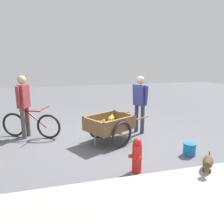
% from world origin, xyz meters
% --- Properties ---
extents(ground_plane, '(24.00, 24.00, 0.00)m').
position_xyz_m(ground_plane, '(0.00, 0.00, 0.00)').
color(ground_plane, '#56565B').
extents(curb_strip, '(12.00, 2.40, 0.12)m').
position_xyz_m(curb_strip, '(0.00, 3.37, 0.06)').
color(curb_strip, '#9E998E').
rests_on(curb_strip, ground).
extents(fruit_cart, '(1.81, 1.44, 0.69)m').
position_xyz_m(fruit_cart, '(0.18, 0.24, 0.44)').
color(fruit_cart, brown).
rests_on(fruit_cart, ground).
extents(vendor_person, '(0.34, 0.52, 1.61)m').
position_xyz_m(vendor_person, '(-0.84, -0.29, 0.96)').
color(vendor_person, '#333851').
rests_on(vendor_person, ground).
extents(bicycle, '(1.54, 0.77, 0.85)m').
position_xyz_m(bicycle, '(2.11, -0.65, 0.35)').
color(bicycle, black).
rests_on(bicycle, ground).
extents(cyclist_person, '(0.32, 0.57, 1.66)m').
position_xyz_m(cyclist_person, '(2.24, -0.71, 1.00)').
color(cyclist_person, '#4C4742').
rests_on(cyclist_person, ground).
extents(dog, '(0.48, 0.53, 0.40)m').
position_xyz_m(dog, '(-1.10, 2.33, 0.27)').
color(dog, '#4C3823').
rests_on(dog, ground).
extents(fire_hydrant, '(0.25, 0.25, 0.67)m').
position_xyz_m(fire_hydrant, '(0.07, 1.85, 0.33)').
color(fire_hydrant, red).
rests_on(fire_hydrant, ground).
extents(plastic_bucket, '(0.27, 0.27, 0.27)m').
position_xyz_m(plastic_bucket, '(-1.32, 1.45, 0.14)').
color(plastic_bucket, '#1966B2').
rests_on(plastic_bucket, ground).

